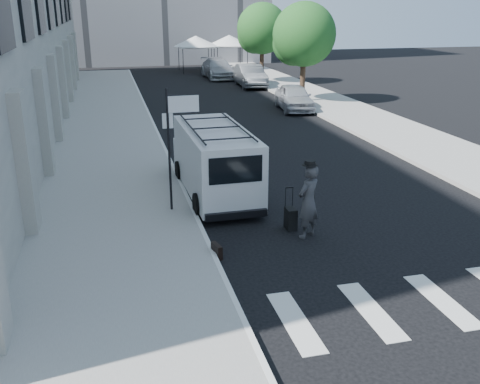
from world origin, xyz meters
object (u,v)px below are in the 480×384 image
cargo_van (214,160)px  businessman (308,202)px  briefcase (217,251)px  parked_car_a (294,97)px  parked_car_b (250,76)px  parked_car_c (218,69)px  suitcase (291,218)px

cargo_van → businessman: bearing=-68.3°
briefcase → parked_car_a: 19.68m
cargo_van → parked_car_b: bearing=71.3°
parked_car_c → briefcase: bearing=-102.6°
parked_car_b → cargo_van: bearing=-104.8°
parked_car_a → parked_car_c: 15.20m
briefcase → parked_car_c: bearing=65.4°
cargo_van → parked_car_a: cargo_van is taller
parked_car_a → parked_car_c: parked_car_c is taller
businessman → suitcase: bearing=-99.7°
suitcase → cargo_van: size_ratio=0.20×
businessman → cargo_van: size_ratio=0.34×
businessman → briefcase: (-2.55, -0.62, -0.81)m
suitcase → parked_car_b: 27.09m
businessman → parked_car_b: businessman is taller
cargo_van → parked_car_c: (6.02, 28.39, -0.33)m
briefcase → parked_car_c: parked_car_c is taller
suitcase → parked_car_a: (5.96, 16.63, 0.43)m
businessman → cargo_van: (-1.67, 3.98, 0.14)m
cargo_van → parked_car_b: size_ratio=1.15×
businessman → parked_car_a: 18.15m
suitcase → parked_car_c: 32.10m
cargo_van → parked_car_b: (7.37, 23.05, -0.30)m
businessman → parked_car_c: (4.35, 32.37, -0.19)m
businessman → parked_car_b: size_ratio=0.40×
cargo_van → parked_car_c: bearing=77.0°
suitcase → parked_car_b: size_ratio=0.23×
briefcase → parked_car_b: size_ratio=0.09×
briefcase → parked_car_b: parked_car_b is taller
businessman → parked_car_a: (5.71, 17.23, -0.25)m
cargo_van → briefcase: bearing=-101.9°
briefcase → suitcase: (2.30, 1.22, 0.13)m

